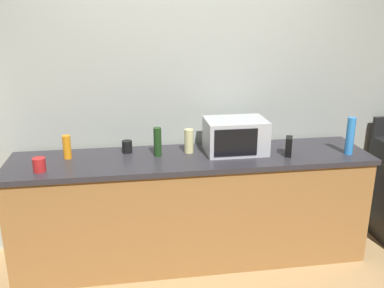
# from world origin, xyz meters

# --- Properties ---
(ground_plane) EXTENTS (8.00, 8.00, 0.00)m
(ground_plane) POSITION_xyz_m (0.00, 0.00, 0.00)
(ground_plane) COLOR tan
(back_wall) EXTENTS (6.40, 0.10, 2.70)m
(back_wall) POSITION_xyz_m (0.00, 0.81, 1.35)
(back_wall) COLOR #9EA399
(back_wall) RESTS_ON ground_plane
(counter_run) EXTENTS (2.84, 0.64, 0.90)m
(counter_run) POSITION_xyz_m (0.00, 0.40, 0.45)
(counter_run) COLOR #9E6B38
(counter_run) RESTS_ON ground_plane
(microwave) EXTENTS (0.48, 0.35, 0.27)m
(microwave) POSITION_xyz_m (0.36, 0.45, 1.04)
(microwave) COLOR #B7BABF
(microwave) RESTS_ON counter_run
(cordless_phone) EXTENTS (0.09, 0.12, 0.15)m
(cordless_phone) POSITION_xyz_m (0.75, 0.30, 0.98)
(cordless_phone) COLOR black
(cordless_phone) RESTS_ON counter_run
(bottle_wine) EXTENTS (0.06, 0.06, 0.23)m
(bottle_wine) POSITION_xyz_m (-0.26, 0.45, 1.01)
(bottle_wine) COLOR #1E3F19
(bottle_wine) RESTS_ON counter_run
(bottle_dish_soap) EXTENTS (0.06, 0.06, 0.18)m
(bottle_dish_soap) POSITION_xyz_m (-0.96, 0.50, 0.99)
(bottle_dish_soap) COLOR orange
(bottle_dish_soap) RESTS_ON counter_run
(bottle_spray_cleaner) EXTENTS (0.06, 0.06, 0.30)m
(bottle_spray_cleaner) POSITION_xyz_m (1.24, 0.26, 1.05)
(bottle_spray_cleaner) COLOR #338CE5
(bottle_spray_cleaner) RESTS_ON counter_run
(bottle_vinegar) EXTENTS (0.07, 0.07, 0.19)m
(bottle_vinegar) POSITION_xyz_m (-0.01, 0.49, 1.00)
(bottle_vinegar) COLOR beige
(bottle_vinegar) RESTS_ON counter_run
(mug_red) EXTENTS (0.09, 0.09, 0.10)m
(mug_red) POSITION_xyz_m (-1.12, 0.24, 0.95)
(mug_red) COLOR red
(mug_red) RESTS_ON counter_run
(mug_black) EXTENTS (0.08, 0.08, 0.10)m
(mug_black) POSITION_xyz_m (-0.50, 0.57, 0.95)
(mug_black) COLOR black
(mug_black) RESTS_ON counter_run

